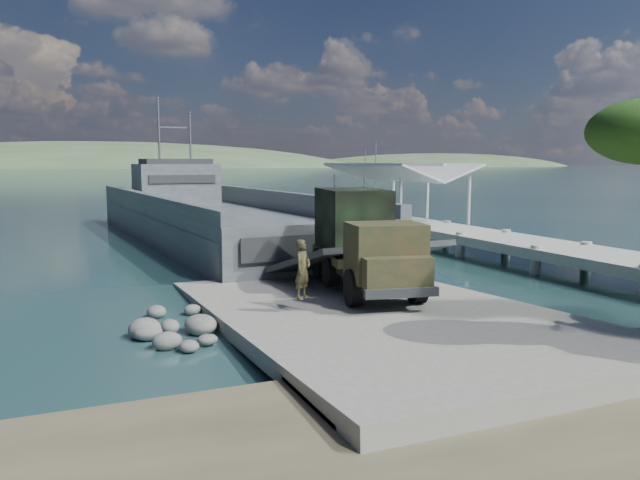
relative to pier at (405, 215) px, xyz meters
The scene contains 10 objects.
ground 22.89m from the pier, 124.71° to the right, with size 1400.00×1400.00×0.00m, color #1B4142.
boat_ramp 23.70m from the pier, 123.33° to the right, with size 10.00×18.00×0.50m, color slate.
shoreline_rocks 26.55m from the pier, 136.42° to the right, with size 3.20×5.60×0.90m, color #585856, non-canonical shape.
distant_headlands 542.50m from the pier, 86.09° to the left, with size 1000.00×240.00×48.00m, color #3B5233, non-canonical shape.
pier is the anchor object (origin of this frame).
landing_craft 13.14m from the pier, 159.63° to the left, with size 12.02×39.14×11.48m.
military_truck 20.44m from the pier, 125.39° to the right, with size 3.91×8.41×3.76m.
soldier 24.44m from the pier, 128.59° to the right, with size 0.71×0.47×1.95m, color #23331C.
sailboat_near 11.86m from the pier, 72.02° to the left, with size 3.56×6.21×7.28m.
sailboat_far 17.02m from the pier, 72.13° to the left, with size 2.36×5.65×6.67m.
Camera 1 is at (-9.57, -18.97, 5.35)m, focal length 35.00 mm.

